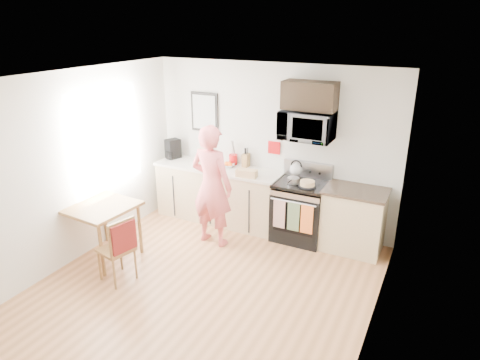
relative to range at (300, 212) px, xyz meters
The scene contains 28 objects.
floor 2.12m from the range, 107.69° to the right, with size 4.60×4.60×0.00m, color #935F39.
back_wall 1.12m from the range, 152.75° to the left, with size 4.00×0.04×2.60m, color silver.
front_wall 4.41m from the range, 98.38° to the right, with size 4.00×0.04×2.60m, color silver.
left_wall 3.40m from the range, 143.09° to the right, with size 0.04×4.60×2.60m, color silver.
right_wall 2.55m from the range, 55.26° to the right, with size 0.04×4.60×2.60m, color silver.
ceiling 3.00m from the range, 107.69° to the right, with size 4.00×4.60×0.04m, color white.
window 3.06m from the range, 155.62° to the right, with size 0.06×1.40×1.50m.
cabinet_left 1.43m from the range, behind, with size 2.10×0.60×0.90m, color tan.
countertop_left 1.51m from the range, behind, with size 2.14×0.64×0.04m, color beige.
cabinet_right 0.80m from the range, ahead, with size 0.84×0.60×0.90m, color tan.
countertop_right 0.93m from the range, ahead, with size 0.88×0.64×0.04m, color black.
range is the anchor object (origin of this frame).
microwave 1.33m from the range, 90.06° to the left, with size 0.76×0.51×0.42m, color #AAA9AE.
upper_cabinet 1.75m from the range, 90.04° to the left, with size 0.76×0.35×0.40m, color black.
wall_art 2.27m from the range, behind, with size 0.50×0.04×0.65m.
wall_trivet 1.09m from the range, 151.92° to the left, with size 0.20×0.02×0.20m, color #A80E11.
person 1.42m from the range, 148.30° to the right, with size 0.67×0.44×1.82m, color #CD383B.
dining_table 2.90m from the range, 142.09° to the right, with size 0.86×0.86×0.80m.
chair 2.69m from the range, 126.68° to the right, with size 0.50×0.46×0.90m.
knife_block 1.23m from the range, 166.83° to the left, with size 0.10×0.14×0.21m, color brown.
utensil_crock 1.46m from the range, 169.13° to the left, with size 0.14×0.14×0.41m.
fruit_bowl 1.39m from the range, behind, with size 0.24×0.24×0.09m.
milk_carton 1.94m from the range, behind, with size 0.08×0.08×0.22m, color #D5BC80.
coffee_maker 2.45m from the range, behind, with size 0.26×0.30×0.33m.
bread_bag 1.01m from the range, 166.52° to the right, with size 0.32×0.15×0.12m, color tan.
cake 0.56m from the range, 46.09° to the right, with size 0.26×0.26×0.09m.
kettle 0.66m from the range, 127.71° to the left, with size 0.20×0.20×0.25m.
pot 0.55m from the range, 134.34° to the right, with size 0.18×0.30×0.09m.
Camera 1 is at (2.45, -3.72, 3.19)m, focal length 32.00 mm.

